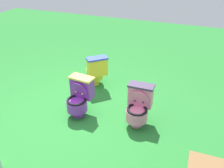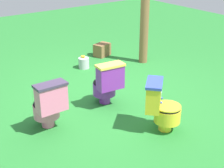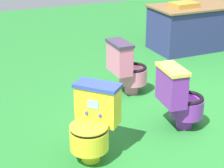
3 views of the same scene
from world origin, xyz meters
TOP-DOWN VIEW (x-y plane):
  - ground at (0.00, 0.00)m, footprint 14.00×14.00m
  - toilet_yellow at (-1.33, -0.04)m, footprint 0.63×0.63m
  - toilet_pink at (-0.38, 1.19)m, footprint 0.49×0.43m
  - toilet_purple at (-0.26, 0.12)m, footprint 0.53×0.45m
  - wooden_post at (0.89, -1.66)m, footprint 0.18×0.18m
  - small_crate at (1.74, -1.18)m, footprint 0.34×0.41m
  - lemon_bucket at (1.33, -0.43)m, footprint 0.22×0.22m

SIDE VIEW (x-z plane):
  - ground at x=0.00m, z-range 0.00..0.00m
  - lemon_bucket at x=1.33m, z-range -0.02..0.26m
  - small_crate at x=1.74m, z-range 0.00..0.28m
  - toilet_yellow at x=-1.33m, z-range 0.01..0.73m
  - toilet_pink at x=-0.38m, z-range 0.01..0.74m
  - toilet_purple at x=-0.26m, z-range 0.01..0.74m
  - wooden_post at x=0.89m, z-range 0.00..1.99m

